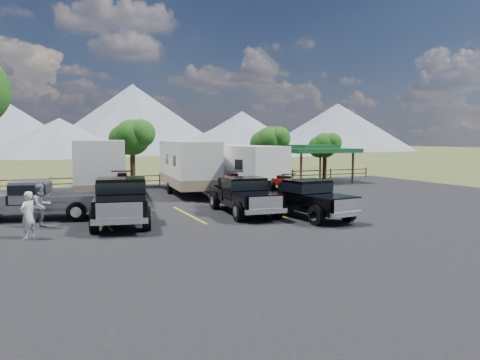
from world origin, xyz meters
name	(u,v)px	position (x,y,z in m)	size (l,w,h in m)	color
ground	(260,227)	(0.00, 0.00, 0.00)	(320.00, 320.00, 0.00)	#465022
asphalt_lot	(234,216)	(0.00, 3.00, 0.02)	(44.00, 34.00, 0.04)	black
stall_lines	(226,212)	(0.00, 4.00, 0.04)	(12.12, 5.50, 0.01)	gold
tree_ne_a	(270,142)	(8.97, 17.01, 3.48)	(3.11, 2.92, 4.76)	black
tree_ne_b	(325,145)	(14.98, 18.01, 3.13)	(2.77, 2.59, 4.27)	black
tree_north	(132,138)	(-2.03, 19.02, 3.83)	(3.46, 3.24, 5.25)	black
rail_fence	(184,178)	(2.00, 18.50, 0.61)	(36.12, 0.12, 1.00)	brown
pavilion	(312,150)	(13.00, 17.00, 2.79)	(6.20, 6.20, 3.22)	brown
mountain_range	(45,121)	(-7.63, 105.98, 7.87)	(209.00, 71.00, 20.00)	gray
rig_left	(122,198)	(-5.30, 3.24, 1.11)	(3.27, 6.93, 2.22)	black
rig_center	(243,194)	(0.61, 3.31, 1.02)	(2.48, 6.20, 2.03)	black
rig_right	(304,197)	(2.89, 1.27, 1.00)	(2.70, 6.16, 1.99)	black
trailer_left	(102,168)	(-5.14, 11.75, 1.93)	(3.92, 10.46, 3.61)	silver
trailer_center	(188,166)	(0.52, 12.35, 1.89)	(3.33, 10.20, 3.53)	silver
trailer_right	(241,170)	(3.13, 9.50, 1.75)	(3.30, 9.47, 3.27)	silver
pickup_silver	(35,199)	(-8.88, 5.41, 0.98)	(6.24, 2.91, 1.80)	slate
person_a	(28,215)	(-9.07, 1.03, 0.93)	(0.65, 0.42, 1.77)	silver
person_b	(41,206)	(-8.61, 3.18, 0.96)	(0.90, 0.70, 1.84)	gray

